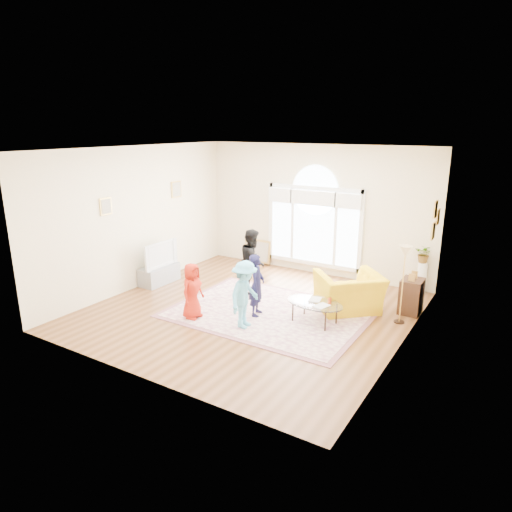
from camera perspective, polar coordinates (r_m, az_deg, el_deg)
The scene contains 17 objects.
ground at distance 9.32m, azimuth -0.74°, elevation -6.84°, with size 6.00×6.00×0.00m, color #553115.
room_shell at distance 11.26m, azimuth 7.05°, elevation 5.40°, with size 6.00×6.00×6.00m.
area_rug at distance 9.21m, azimuth 1.68°, elevation -7.05°, with size 3.60×2.60×0.02m, color beige.
rug_border at distance 9.22m, azimuth 1.68°, elevation -7.07°, with size 3.80×2.80×0.01m, color #8A555C.
tv_console at distance 11.08m, azimuth -12.00°, elevation -2.27°, with size 0.45×1.00×0.42m, color gray.
television at distance 10.92m, azimuth -12.12°, elevation 0.26°, with size 0.17×1.04×0.60m.
coffee_table at distance 8.68m, azimuth 7.37°, elevation -5.89°, with size 1.20×0.85×0.54m.
armchair at distance 9.35m, azimuth 11.54°, elevation -4.51°, with size 1.20×1.05×0.78m, color #E6B60D.
side_cabinet at distance 9.61m, azimuth 18.84°, elevation -4.77°, with size 0.40×0.50×0.70m, color black.
floor_lamp at distance 8.78m, azimuth 18.13°, elevation -0.22°, with size 0.27×0.27×1.51m.
plant_pedestal at distance 10.81m, azimuth 20.01°, elevation -2.58°, with size 0.20×0.20×0.70m, color white.
potted_plant at distance 10.66m, azimuth 20.29°, elevation 0.25°, with size 0.37×0.32×0.41m, color #33722D.
leaning_picture at distance 12.43m, azimuth 0.17°, elevation -0.90°, with size 0.80×0.05×0.62m, color tan.
child_red at distance 8.85m, azimuth -7.98°, elevation -4.32°, with size 0.53×0.35×1.09m, color red.
child_navy at distance 8.87m, azimuth 0.09°, elevation -3.64°, with size 0.45×0.29×1.23m, color #151434.
child_black at distance 10.08m, azimuth -0.42°, elevation -0.61°, with size 0.69×0.54×1.43m, color black.
child_blue at distance 8.33m, azimuth -1.41°, elevation -4.84°, with size 0.82×0.47×1.27m, color #5BBAE1.
Camera 1 is at (4.61, -7.24, 3.62)m, focal length 32.00 mm.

